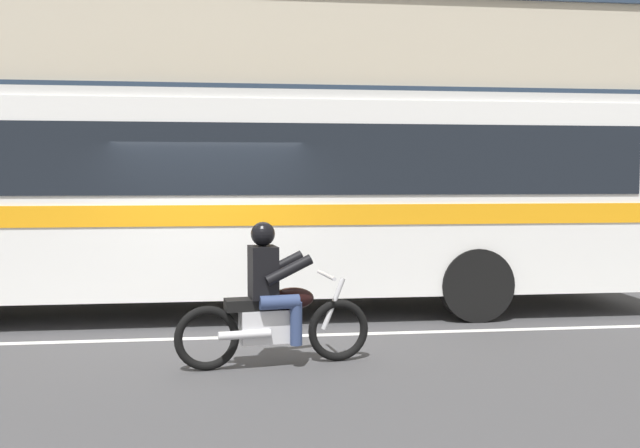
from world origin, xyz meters
name	(u,v)px	position (x,y,z in m)	size (l,w,h in m)	color
ground_plane	(210,328)	(0.00, 0.00, 0.00)	(60.00, 60.00, 0.00)	#3D3D3F
sidewalk_curb	(218,272)	(0.00, 5.10, 0.07)	(28.00, 3.80, 0.15)	#A39E93
lane_center_stripe	(208,338)	(0.00, -0.60, 0.00)	(26.60, 0.14, 0.01)	silver
office_building_facade	(218,51)	(0.00, 7.39, 4.99)	(28.00, 0.89, 9.96)	#B2A893
transit_bus	(226,187)	(0.22, 1.19, 1.88)	(12.74, 2.64, 3.22)	white
motorcycle_with_rider	(273,306)	(0.75, -1.99, 0.66)	(2.13, 0.70, 1.56)	black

